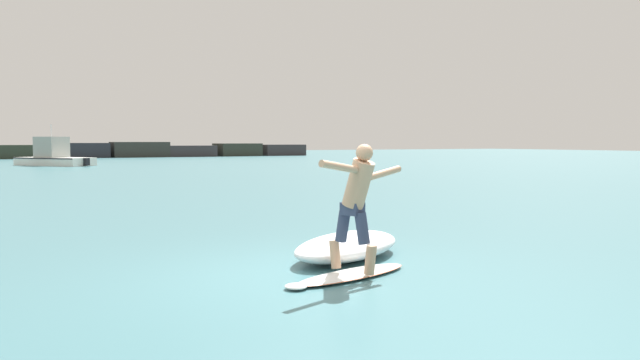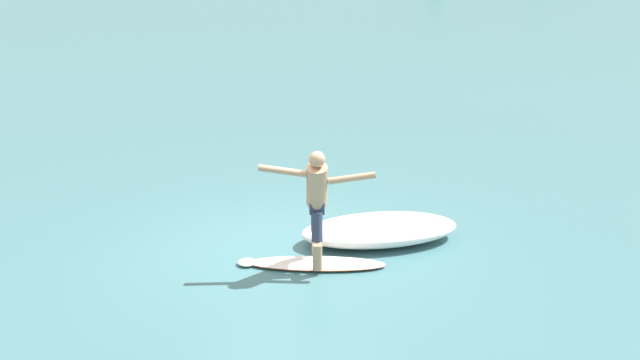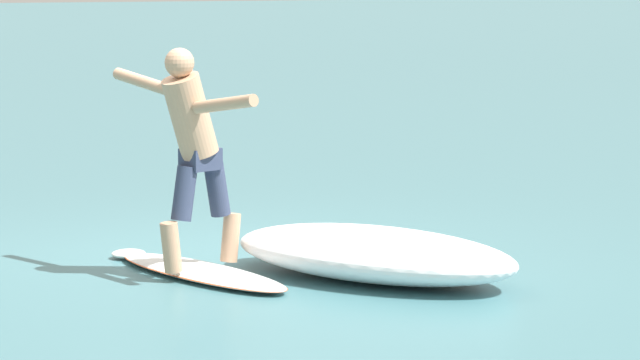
# 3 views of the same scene
# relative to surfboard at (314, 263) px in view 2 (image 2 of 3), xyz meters

# --- Properties ---
(ground_plane) EXTENTS (200.00, 200.00, 0.00)m
(ground_plane) POSITION_rel_surfboard_xyz_m (-0.52, 0.40, -0.04)
(ground_plane) COLOR #41747C
(surfboard) EXTENTS (2.08, 0.99, 0.21)m
(surfboard) POSITION_rel_surfboard_xyz_m (0.00, 0.00, 0.00)
(surfboard) COLOR white
(surfboard) RESTS_ON ground
(surfer) EXTENTS (1.48, 0.83, 1.63)m
(surfer) POSITION_rel_surfboard_xyz_m (0.06, -0.06, 0.99)
(surfer) COLOR tan
(surfer) RESTS_ON surfboard
(wave_foam_at_tail) EXTENTS (2.57, 2.11, 0.37)m
(wave_foam_at_tail) POSITION_rel_surfboard_xyz_m (0.64, 1.13, 0.15)
(wave_foam_at_tail) COLOR white
(wave_foam_at_tail) RESTS_ON ground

